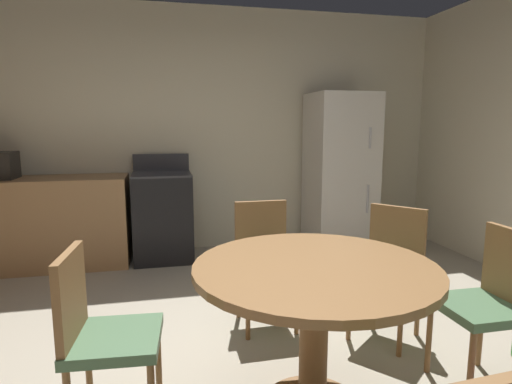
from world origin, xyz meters
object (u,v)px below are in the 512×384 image
Objects in this scene: dining_table at (315,296)px; chair_east at (491,298)px; chair_north at (264,255)px; chair_northeast at (390,263)px; chair_west at (99,330)px; oven_range at (163,216)px; refrigerator at (340,173)px.

dining_table is 1.00m from chair_east.
dining_table is 1.34× the size of chair_north.
chair_northeast is at bearing 39.43° from dining_table.
chair_northeast is 1.85m from chair_west.
chair_north is at bearing -67.24° from oven_range.
refrigerator is at bearing -95.44° from chair_east.
chair_north is (0.70, -1.66, 0.03)m from oven_range.
oven_range reaches higher than chair_north.
oven_range is 2.01m from refrigerator.
chair_east is (1.99, -0.08, 0.00)m from chair_west.
chair_east is (1.00, -0.01, -0.10)m from dining_table.
chair_northeast is 1.00× the size of chair_west.
chair_west is 2.00m from chair_east.
dining_table is at bearing -75.24° from oven_range.
chair_north is at bearing -44.69° from chair_east.
chair_west is (-1.77, -0.56, 0.00)m from chair_northeast.
chair_north is 1.00× the size of chair_west.
chair_east is at bearing -95.84° from refrigerator.
chair_west reaches higher than dining_table.
dining_table is 1.00m from chair_west.
dining_table is 1.34× the size of chair_west.
oven_range is 2.60m from chair_west.
refrigerator is 2.02× the size of chair_north.
chair_west is at bearing -131.80° from refrigerator.
oven_range is 2.75m from dining_table.
chair_north is at bearing 90.23° from dining_table.
refrigerator is at bearing 52.55° from chair_west.
refrigerator is 2.07m from chair_northeast.
chair_west is (-2.26, -2.53, -0.38)m from refrigerator.
chair_east is at bearing -0.40° from dining_table.
chair_northeast is (0.77, 0.63, -0.10)m from dining_table.
dining_table is (0.70, -2.66, 0.13)m from oven_range.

